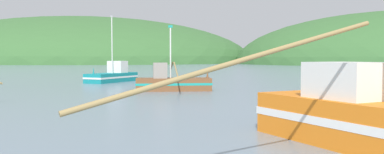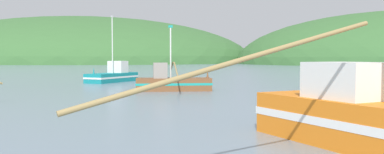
{
  "view_description": "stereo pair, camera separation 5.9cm",
  "coord_description": "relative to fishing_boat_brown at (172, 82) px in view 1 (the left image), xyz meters",
  "views": [
    {
      "loc": [
        3.91,
        4.46,
        2.86
      ],
      "look_at": [
        -4.46,
        32.55,
        1.4
      ],
      "focal_mm": 38.6,
      "sensor_mm": 36.0,
      "label": 1
    },
    {
      "loc": [
        3.96,
        4.48,
        2.86
      ],
      "look_at": [
        -4.46,
        32.55,
        1.4
      ],
      "focal_mm": 38.6,
      "sensor_mm": 36.0,
      "label": 2
    }
  ],
  "objects": [
    {
      "name": "fishing_boat_brown",
      "position": [
        0.0,
        0.0,
        0.0
      ],
      "size": [
        6.54,
        9.28,
        5.45
      ],
      "rotation": [
        0.0,
        0.0,
        0.4
      ],
      "color": "brown",
      "rests_on": "ground"
    },
    {
      "name": "hill_far_right",
      "position": [
        -103.74,
        149.98,
        -0.72
      ],
      "size": [
        175.91,
        140.73,
        44.34
      ],
      "primitive_type": "ellipsoid",
      "color": "#386633",
      "rests_on": "ground"
    },
    {
      "name": "fishing_boat_teal",
      "position": [
        -10.42,
        9.55,
        -0.01
      ],
      "size": [
        3.4,
        7.34,
        7.44
      ],
      "rotation": [
        0.0,
        0.0,
        4.56
      ],
      "color": "#147F84",
      "rests_on": "ground"
    }
  ]
}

